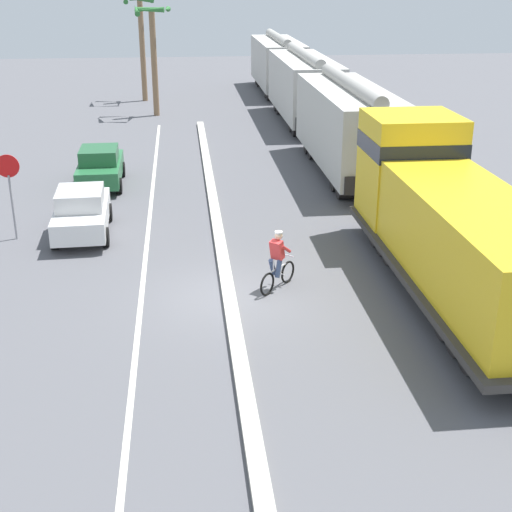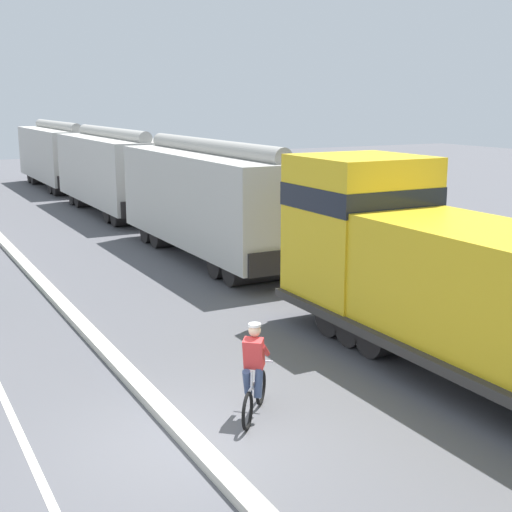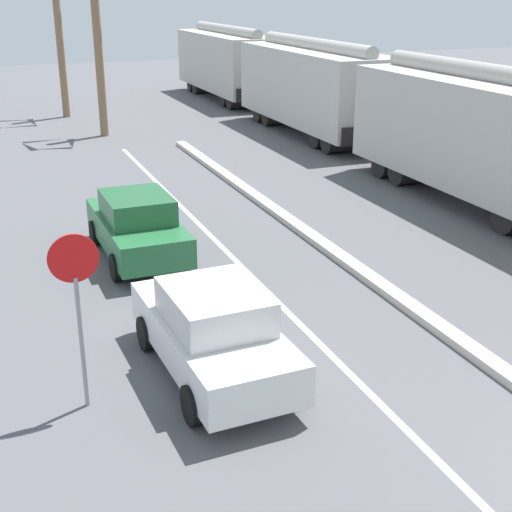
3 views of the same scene
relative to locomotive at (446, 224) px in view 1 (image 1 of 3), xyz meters
name	(u,v)px [view 1 (image 1 of 3)]	position (x,y,z in m)	size (l,w,h in m)	color
ground_plane	(229,296)	(-6.12, -0.24, -1.80)	(120.00, 120.00, 0.00)	#56565B
median_curb	(217,223)	(-6.12, 5.76, -1.72)	(0.36, 36.00, 0.16)	beige
lane_stripe	(149,227)	(-8.52, 5.76, -1.79)	(0.14, 36.00, 0.01)	silver
locomotive	(446,224)	(0.00, 0.00, 0.00)	(3.10, 11.61, 4.20)	gold
hopper_car_lead	(349,127)	(0.00, 12.16, 0.28)	(2.90, 10.60, 4.18)	#B9B7AF
hopper_car_middle	(304,87)	(0.00, 23.76, 0.28)	(2.90, 10.60, 4.18)	beige
hopper_car_trailing	(278,63)	(0.00, 35.36, 0.28)	(2.90, 10.60, 4.18)	beige
parked_car_white	(82,212)	(-10.70, 5.28, -0.98)	(1.98, 4.27, 1.62)	silver
parked_car_green	(100,166)	(-10.66, 11.31, -0.98)	(1.89, 4.23, 1.62)	#286B3D
cyclist	(278,262)	(-4.72, 0.11, -0.98)	(1.17, 1.33, 1.71)	black
stop_sign	(9,180)	(-12.89, 5.08, 0.23)	(0.76, 0.08, 2.88)	gray
palm_tree_near	(142,28)	(-9.63, 32.52, 3.06)	(2.29, 2.33, 6.96)	#846647
palm_tree_far	(152,38)	(-8.76, 26.87, 2.83)	(2.30, 2.34, 6.64)	#846647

